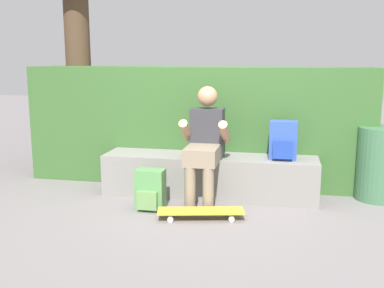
# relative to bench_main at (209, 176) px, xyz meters

# --- Properties ---
(ground_plane) EXTENTS (24.00, 24.00, 0.00)m
(ground_plane) POSITION_rel_bench_main_xyz_m (0.00, -0.34, -0.22)
(ground_plane) COLOR slate
(bench_main) EXTENTS (2.30, 0.50, 0.44)m
(bench_main) POSITION_rel_bench_main_xyz_m (0.00, 0.00, 0.00)
(bench_main) COLOR gray
(bench_main) RESTS_ON ground
(person_skater) EXTENTS (0.49, 0.62, 1.19)m
(person_skater) POSITION_rel_bench_main_xyz_m (-0.01, -0.22, 0.42)
(person_skater) COLOR #333338
(person_skater) RESTS_ON ground
(skateboard_near_person) EXTENTS (0.82, 0.37, 0.09)m
(skateboard_near_person) POSITION_rel_bench_main_xyz_m (0.04, -0.75, -0.15)
(skateboard_near_person) COLOR gold
(skateboard_near_person) RESTS_ON ground
(backpack_on_bench) EXTENTS (0.28, 0.23, 0.40)m
(backpack_on_bench) POSITION_rel_bench_main_xyz_m (0.77, -0.01, 0.41)
(backpack_on_bench) COLOR #2D4C99
(backpack_on_bench) RESTS_ON bench_main
(backpack_on_ground) EXTENTS (0.28, 0.23, 0.40)m
(backpack_on_ground) POSITION_rel_bench_main_xyz_m (-0.50, -0.57, -0.03)
(backpack_on_ground) COLOR #51894C
(backpack_on_ground) RESTS_ON ground
(hedge_row) EXTENTS (4.02, 0.70, 1.38)m
(hedge_row) POSITION_rel_bench_main_xyz_m (-0.25, 0.60, 0.47)
(hedge_row) COLOR #335B29
(hedge_row) RESTS_ON ground
(trash_bin) EXTENTS (0.47, 0.47, 0.77)m
(trash_bin) POSITION_rel_bench_main_xyz_m (1.77, 0.22, 0.17)
(trash_bin) COLOR #3D6B47
(trash_bin) RESTS_ON ground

